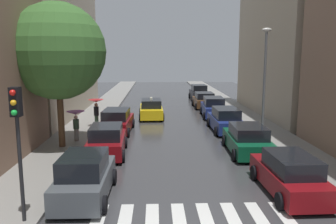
% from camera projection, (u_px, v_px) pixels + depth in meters
% --- Properties ---
extents(ground_plane, '(28.00, 72.00, 0.04)m').
position_uv_depth(ground_plane, '(168.00, 113.00, 32.38)').
color(ground_plane, '#38383B').
extents(sidewalk_left, '(3.00, 72.00, 0.15)m').
position_uv_depth(sidewalk_left, '(99.00, 112.00, 32.12)').
color(sidewalk_left, gray).
rests_on(sidewalk_left, ground).
extents(sidewalk_right, '(3.00, 72.00, 0.15)m').
position_uv_depth(sidewalk_right, '(237.00, 112.00, 32.60)').
color(sidewalk_right, gray).
rests_on(sidewalk_right, ground).
extents(crosswalk_stripes, '(6.75, 2.20, 0.01)m').
position_uv_depth(crosswalk_stripes, '(192.00, 217.00, 11.60)').
color(crosswalk_stripes, silver).
rests_on(crosswalk_stripes, ground).
extents(building_left_mid, '(6.00, 18.60, 14.00)m').
position_uv_depth(building_left_mid, '(44.00, 36.00, 30.50)').
color(building_left_mid, '#B2A38C').
rests_on(building_left_mid, ground).
extents(building_right_mid, '(6.00, 15.55, 13.29)m').
position_uv_depth(building_right_mid, '(294.00, 40.00, 30.39)').
color(building_right_mid, '#B2A38C').
rests_on(building_right_mid, ground).
extents(parked_car_left_nearest, '(2.01, 4.18, 1.77)m').
position_uv_depth(parked_car_left_nearest, '(85.00, 178.00, 13.04)').
color(parked_car_left_nearest, '#474C51').
rests_on(parked_car_left_nearest, ground).
extents(parked_car_left_second, '(2.18, 4.22, 1.66)m').
position_uv_depth(parked_car_left_second, '(107.00, 141.00, 18.69)').
color(parked_car_left_second, maroon).
rests_on(parked_car_left_second, ground).
extents(parked_car_left_third, '(2.27, 4.72, 1.65)m').
position_uv_depth(parked_car_left_third, '(117.00, 121.00, 24.14)').
color(parked_car_left_third, maroon).
rests_on(parked_car_left_third, ground).
extents(parked_car_right_nearest, '(2.05, 4.53, 1.62)m').
position_uv_depth(parked_car_right_nearest, '(289.00, 175.00, 13.50)').
color(parked_car_right_nearest, maroon).
rests_on(parked_car_right_nearest, ground).
extents(parked_car_right_second, '(2.25, 4.66, 1.59)m').
position_uv_depth(parked_car_right_second, '(247.00, 140.00, 19.05)').
color(parked_car_right_second, '#0C4C2D').
rests_on(parked_car_right_second, ground).
extents(parked_car_right_third, '(2.08, 4.69, 1.68)m').
position_uv_depth(parked_car_right_third, '(225.00, 120.00, 24.54)').
color(parked_car_right_third, navy).
rests_on(parked_car_right_third, ground).
extents(parked_car_right_fourth, '(2.15, 4.64, 1.74)m').
position_uv_depth(parked_car_right_fourth, '(213.00, 108.00, 30.16)').
color(parked_car_right_fourth, navy).
rests_on(parked_car_right_fourth, ground).
extents(parked_car_right_fifth, '(2.19, 4.23, 1.57)m').
position_uv_depth(parked_car_right_fifth, '(204.00, 100.00, 35.41)').
color(parked_car_right_fifth, brown).
rests_on(parked_car_right_fifth, ground).
extents(parked_car_right_sixth, '(2.12, 4.48, 1.82)m').
position_uv_depth(parked_car_right_sixth, '(199.00, 93.00, 41.37)').
color(parked_car_right_sixth, black).
rests_on(parked_car_right_sixth, ground).
extents(taxi_midroad, '(2.19, 4.50, 1.81)m').
position_uv_depth(taxi_midroad, '(151.00, 109.00, 29.60)').
color(taxi_midroad, yellow).
rests_on(taxi_midroad, ground).
extents(pedestrian_foreground, '(1.10, 1.10, 1.84)m').
position_uv_depth(pedestrian_foreground, '(76.00, 119.00, 21.11)').
color(pedestrian_foreground, gray).
rests_on(pedestrian_foreground, sidewalk_left).
extents(pedestrian_near_tree, '(1.09, 1.09, 2.01)m').
position_uv_depth(pedestrian_near_tree, '(96.00, 106.00, 25.24)').
color(pedestrian_near_tree, '#38513D').
rests_on(pedestrian_near_tree, sidewalk_left).
extents(street_tree_left, '(5.39, 5.39, 8.13)m').
position_uv_depth(street_tree_left, '(57.00, 51.00, 19.12)').
color(street_tree_left, '#513823').
rests_on(street_tree_left, sidewalk_left).
extents(traffic_light_left_corner, '(0.30, 0.42, 4.30)m').
position_uv_depth(traffic_light_left_corner, '(17.00, 125.00, 10.55)').
color(traffic_light_left_corner, black).
rests_on(traffic_light_left_corner, sidewalk_left).
extents(lamp_post_right, '(0.60, 0.28, 6.85)m').
position_uv_depth(lamp_post_right, '(265.00, 76.00, 21.34)').
color(lamp_post_right, '#595B60').
rests_on(lamp_post_right, sidewalk_right).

